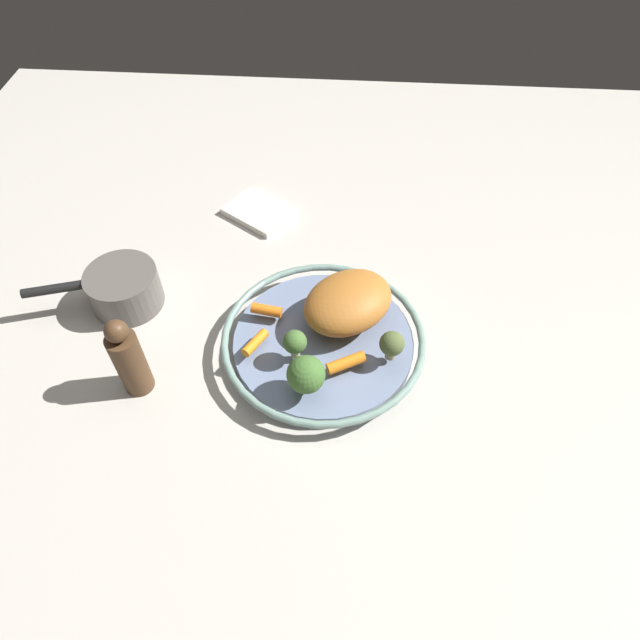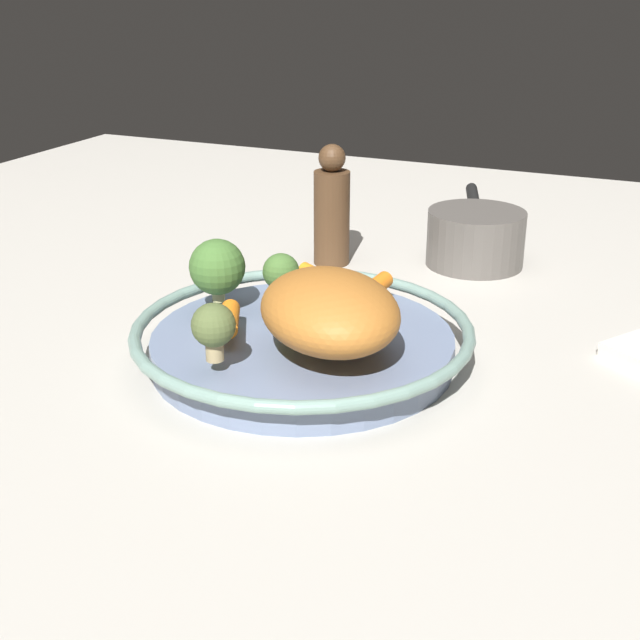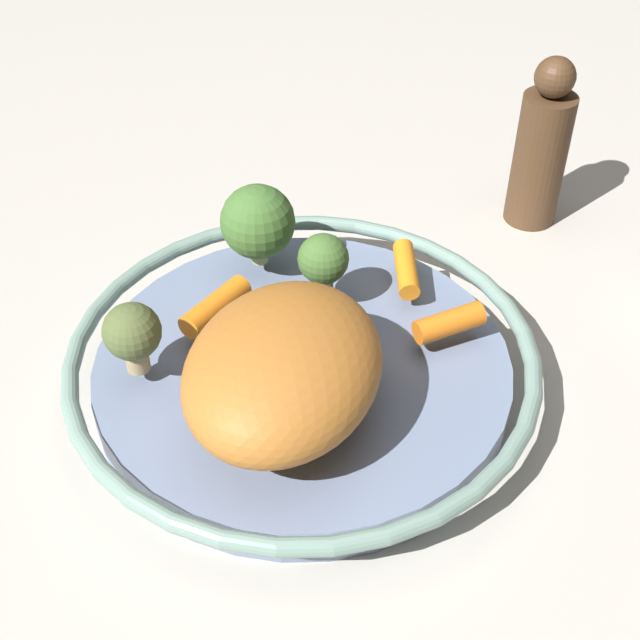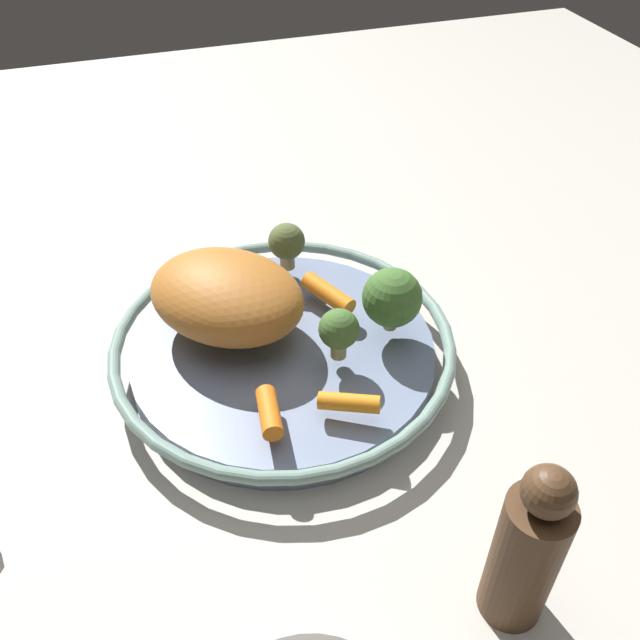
{
  "view_description": "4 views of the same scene",
  "coord_description": "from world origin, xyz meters",
  "px_view_note": "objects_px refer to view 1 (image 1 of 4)",
  "views": [
    {
      "loc": [
        -0.03,
        0.55,
        0.74
      ],
      "look_at": [
        0.01,
        -0.0,
        0.08
      ],
      "focal_mm": 31.36,
      "sensor_mm": 36.0,
      "label": 1
    },
    {
      "loc": [
        -0.69,
        -0.32,
        0.36
      ],
      "look_at": [
        -0.01,
        -0.02,
        0.05
      ],
      "focal_mm": 48.42,
      "sensor_mm": 36.0,
      "label": 2
    },
    {
      "loc": [
        -0.2,
        -0.38,
        0.44
      ],
      "look_at": [
        0.01,
        0.0,
        0.06
      ],
      "focal_mm": 47.95,
      "sensor_mm": 36.0,
      "label": 3
    },
    {
      "loc": [
        0.47,
        -0.12,
        0.48
      ],
      "look_at": [
        0.03,
        0.03,
        0.08
      ],
      "focal_mm": 38.73,
      "sensor_mm": 36.0,
      "label": 4
    }
  ],
  "objects_px": {
    "broccoli_floret_edge": "(295,343)",
    "broccoli_floret_large": "(306,375)",
    "baby_carrot_near_rim": "(255,343)",
    "broccoli_floret_small": "(392,344)",
    "saucepan": "(123,289)",
    "pepper_mill": "(129,359)",
    "serving_bowl": "(323,342)",
    "baby_carrot_back": "(346,363)",
    "baby_carrot_left": "(267,310)",
    "dish_towel": "(259,211)",
    "roast_chicken_piece": "(348,302)"
  },
  "relations": [
    {
      "from": "saucepan",
      "to": "pepper_mill",
      "type": "bearing_deg",
      "value": 112.24
    },
    {
      "from": "broccoli_floret_edge",
      "to": "broccoli_floret_large",
      "type": "distance_m",
      "value": 0.06
    },
    {
      "from": "roast_chicken_piece",
      "to": "broccoli_floret_large",
      "type": "height_order",
      "value": "roast_chicken_piece"
    },
    {
      "from": "serving_bowl",
      "to": "baby_carrot_back",
      "type": "relative_size",
      "value": 5.47
    },
    {
      "from": "serving_bowl",
      "to": "broccoli_floret_edge",
      "type": "xyz_separation_m",
      "value": [
        0.04,
        0.04,
        0.05
      ]
    },
    {
      "from": "saucepan",
      "to": "dish_towel",
      "type": "xyz_separation_m",
      "value": [
        -0.2,
        -0.26,
        -0.03
      ]
    },
    {
      "from": "serving_bowl",
      "to": "broccoli_floret_edge",
      "type": "distance_m",
      "value": 0.08
    },
    {
      "from": "baby_carrot_left",
      "to": "baby_carrot_near_rim",
      "type": "bearing_deg",
      "value": 82.22
    },
    {
      "from": "broccoli_floret_small",
      "to": "saucepan",
      "type": "height_order",
      "value": "broccoli_floret_small"
    },
    {
      "from": "baby_carrot_left",
      "to": "broccoli_floret_edge",
      "type": "xyz_separation_m",
      "value": [
        -0.06,
        0.08,
        0.02
      ]
    },
    {
      "from": "serving_bowl",
      "to": "baby_carrot_left",
      "type": "height_order",
      "value": "baby_carrot_left"
    },
    {
      "from": "serving_bowl",
      "to": "baby_carrot_back",
      "type": "height_order",
      "value": "baby_carrot_back"
    },
    {
      "from": "baby_carrot_left",
      "to": "dish_towel",
      "type": "distance_m",
      "value": 0.31
    },
    {
      "from": "broccoli_floret_small",
      "to": "dish_towel",
      "type": "relative_size",
      "value": 0.42
    },
    {
      "from": "serving_bowl",
      "to": "broccoli_floret_edge",
      "type": "height_order",
      "value": "broccoli_floret_edge"
    },
    {
      "from": "baby_carrot_left",
      "to": "baby_carrot_near_rim",
      "type": "distance_m",
      "value": 0.07
    },
    {
      "from": "broccoli_floret_edge",
      "to": "broccoli_floret_small",
      "type": "bearing_deg",
      "value": -177.23
    },
    {
      "from": "broccoli_floret_edge",
      "to": "pepper_mill",
      "type": "bearing_deg",
      "value": 10.97
    },
    {
      "from": "serving_bowl",
      "to": "broccoli_floret_small",
      "type": "relative_size",
      "value": 6.31
    },
    {
      "from": "roast_chicken_piece",
      "to": "baby_carrot_near_rim",
      "type": "xyz_separation_m",
      "value": [
        0.14,
        0.07,
        -0.03
      ]
    },
    {
      "from": "broccoli_floret_large",
      "to": "dish_towel",
      "type": "height_order",
      "value": "broccoli_floret_large"
    },
    {
      "from": "serving_bowl",
      "to": "baby_carrot_left",
      "type": "relative_size",
      "value": 6.6
    },
    {
      "from": "baby_carrot_near_rim",
      "to": "broccoli_floret_edge",
      "type": "bearing_deg",
      "value": 168.72
    },
    {
      "from": "baby_carrot_back",
      "to": "dish_towel",
      "type": "distance_m",
      "value": 0.44
    },
    {
      "from": "saucepan",
      "to": "serving_bowl",
      "type": "bearing_deg",
      "value": 167.16
    },
    {
      "from": "baby_carrot_near_rim",
      "to": "broccoli_floret_small",
      "type": "height_order",
      "value": "broccoli_floret_small"
    },
    {
      "from": "roast_chicken_piece",
      "to": "baby_carrot_left",
      "type": "bearing_deg",
      "value": 2.4
    },
    {
      "from": "baby_carrot_back",
      "to": "serving_bowl",
      "type": "bearing_deg",
      "value": -56.59
    },
    {
      "from": "dish_towel",
      "to": "baby_carrot_back",
      "type": "bearing_deg",
      "value": 116.05
    },
    {
      "from": "baby_carrot_left",
      "to": "broccoli_floret_edge",
      "type": "relative_size",
      "value": 0.97
    },
    {
      "from": "baby_carrot_near_rim",
      "to": "dish_towel",
      "type": "height_order",
      "value": "baby_carrot_near_rim"
    },
    {
      "from": "broccoli_floret_large",
      "to": "broccoli_floret_small",
      "type": "distance_m",
      "value": 0.14
    },
    {
      "from": "baby_carrot_near_rim",
      "to": "baby_carrot_back",
      "type": "bearing_deg",
      "value": 168.55
    },
    {
      "from": "baby_carrot_back",
      "to": "dish_towel",
      "type": "relative_size",
      "value": 0.48
    },
    {
      "from": "serving_bowl",
      "to": "baby_carrot_back",
      "type": "xyz_separation_m",
      "value": [
        -0.04,
        0.06,
        0.03
      ]
    },
    {
      "from": "dish_towel",
      "to": "roast_chicken_piece",
      "type": "bearing_deg",
      "value": 123.11
    },
    {
      "from": "broccoli_floret_edge",
      "to": "broccoli_floret_small",
      "type": "relative_size",
      "value": 0.98
    },
    {
      "from": "serving_bowl",
      "to": "saucepan",
      "type": "xyz_separation_m",
      "value": [
        0.35,
        -0.08,
        0.01
      ]
    },
    {
      "from": "saucepan",
      "to": "baby_carrot_left",
      "type": "bearing_deg",
      "value": 170.63
    },
    {
      "from": "baby_carrot_near_rim",
      "to": "broccoli_floret_edge",
      "type": "xyz_separation_m",
      "value": [
        -0.06,
        0.01,
        0.02
      ]
    },
    {
      "from": "broccoli_floret_large",
      "to": "dish_towel",
      "type": "relative_size",
      "value": 0.52
    },
    {
      "from": "broccoli_floret_edge",
      "to": "broccoli_floret_large",
      "type": "relative_size",
      "value": 0.79
    },
    {
      "from": "roast_chicken_piece",
      "to": "baby_carrot_back",
      "type": "distance_m",
      "value": 0.1
    },
    {
      "from": "broccoli_floret_edge",
      "to": "broccoli_floret_small",
      "type": "xyz_separation_m",
      "value": [
        -0.15,
        -0.01,
        0.0
      ]
    },
    {
      "from": "roast_chicken_piece",
      "to": "broccoli_floret_small",
      "type": "height_order",
      "value": "roast_chicken_piece"
    },
    {
      "from": "serving_bowl",
      "to": "broccoli_floret_small",
      "type": "bearing_deg",
      "value": 161.76
    },
    {
      "from": "broccoli_floret_small",
      "to": "broccoli_floret_large",
      "type": "bearing_deg",
      "value": 28.47
    },
    {
      "from": "broccoli_floret_small",
      "to": "saucepan",
      "type": "distance_m",
      "value": 0.47
    },
    {
      "from": "roast_chicken_piece",
      "to": "broccoli_floret_small",
      "type": "xyz_separation_m",
      "value": [
        -0.07,
        0.08,
        -0.0
      ]
    },
    {
      "from": "serving_bowl",
      "to": "broccoli_floret_large",
      "type": "height_order",
      "value": "broccoli_floret_large"
    }
  ]
}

